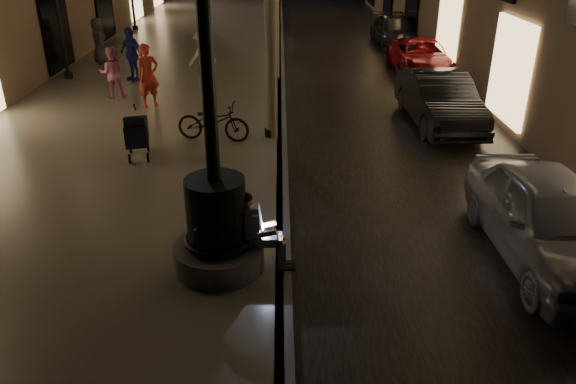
{
  "coord_description": "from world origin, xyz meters",
  "views": [
    {
      "loc": [
        -0.03,
        -5.43,
        5.04
      ],
      "look_at": [
        0.09,
        3.0,
        1.01
      ],
      "focal_mm": 35.0,
      "sensor_mm": 36.0,
      "label": 1
    }
  ],
  "objects_px": {
    "lamp_curb_a": "(268,11)",
    "pedestrian_dark": "(99,41)",
    "car_front": "(550,219)",
    "car_rear": "(395,31)",
    "bicycle": "(213,122)",
    "car_third": "(422,57)",
    "car_second": "(440,100)",
    "fountain_lamppost": "(216,209)",
    "seated_man_laptop": "(258,228)",
    "pedestrian_blue": "(131,54)",
    "pedestrian_pink": "(112,73)",
    "stroller": "(137,132)",
    "pedestrian_red": "(148,75)",
    "pedestrian_white": "(203,56)"
  },
  "relations": [
    {
      "from": "car_second",
      "to": "bicycle",
      "type": "relative_size",
      "value": 2.37
    },
    {
      "from": "pedestrian_blue",
      "to": "pedestrian_dark",
      "type": "relative_size",
      "value": 1.05
    },
    {
      "from": "car_second",
      "to": "bicycle",
      "type": "bearing_deg",
      "value": -166.44
    },
    {
      "from": "lamp_curb_a",
      "to": "pedestrian_dark",
      "type": "bearing_deg",
      "value": 128.43
    },
    {
      "from": "seated_man_laptop",
      "to": "car_rear",
      "type": "relative_size",
      "value": 0.3
    },
    {
      "from": "pedestrian_red",
      "to": "pedestrian_white",
      "type": "xyz_separation_m",
      "value": [
        1.19,
        2.98,
        -0.08
      ]
    },
    {
      "from": "car_front",
      "to": "car_rear",
      "type": "relative_size",
      "value": 1.0
    },
    {
      "from": "lamp_curb_a",
      "to": "car_third",
      "type": "height_order",
      "value": "lamp_curb_a"
    },
    {
      "from": "lamp_curb_a",
      "to": "bicycle",
      "type": "xyz_separation_m",
      "value": [
        -1.38,
        -0.28,
        -2.56
      ]
    },
    {
      "from": "car_front",
      "to": "pedestrian_white",
      "type": "relative_size",
      "value": 2.6
    },
    {
      "from": "pedestrian_pink",
      "to": "bicycle",
      "type": "height_order",
      "value": "pedestrian_pink"
    },
    {
      "from": "seated_man_laptop",
      "to": "bicycle",
      "type": "xyz_separation_m",
      "value": [
        -1.3,
        5.72,
        -0.21
      ]
    },
    {
      "from": "car_third",
      "to": "pedestrian_dark",
      "type": "height_order",
      "value": "pedestrian_dark"
    },
    {
      "from": "bicycle",
      "to": "seated_man_laptop",
      "type": "bearing_deg",
      "value": -155.68
    },
    {
      "from": "pedestrian_blue",
      "to": "bicycle",
      "type": "relative_size",
      "value": 0.98
    },
    {
      "from": "car_third",
      "to": "pedestrian_pink",
      "type": "relative_size",
      "value": 2.88
    },
    {
      "from": "car_third",
      "to": "pedestrian_white",
      "type": "xyz_separation_m",
      "value": [
        -7.85,
        -1.7,
        0.41
      ]
    },
    {
      "from": "pedestrian_white",
      "to": "pedestrian_blue",
      "type": "relative_size",
      "value": 0.93
    },
    {
      "from": "stroller",
      "to": "pedestrian_white",
      "type": "distance_m",
      "value": 7.09
    },
    {
      "from": "seated_man_laptop",
      "to": "car_second",
      "type": "xyz_separation_m",
      "value": [
        4.71,
        7.41,
        -0.18
      ]
    },
    {
      "from": "seated_man_laptop",
      "to": "pedestrian_pink",
      "type": "xyz_separation_m",
      "value": [
        -4.76,
        9.56,
        0.09
      ]
    },
    {
      "from": "seated_man_laptop",
      "to": "bicycle",
      "type": "bearing_deg",
      "value": 102.77
    },
    {
      "from": "pedestrian_dark",
      "to": "bicycle",
      "type": "height_order",
      "value": "pedestrian_dark"
    },
    {
      "from": "stroller",
      "to": "pedestrian_white",
      "type": "relative_size",
      "value": 0.73
    },
    {
      "from": "lamp_curb_a",
      "to": "pedestrian_blue",
      "type": "height_order",
      "value": "lamp_curb_a"
    },
    {
      "from": "car_front",
      "to": "pedestrian_blue",
      "type": "relative_size",
      "value": 2.43
    },
    {
      "from": "fountain_lamppost",
      "to": "seated_man_laptop",
      "type": "relative_size",
      "value": 4.06
    },
    {
      "from": "lamp_curb_a",
      "to": "car_rear",
      "type": "relative_size",
      "value": 1.11
    },
    {
      "from": "car_front",
      "to": "car_second",
      "type": "relative_size",
      "value": 1.0
    },
    {
      "from": "car_rear",
      "to": "pedestrian_blue",
      "type": "distance_m",
      "value": 12.44
    },
    {
      "from": "stroller",
      "to": "pedestrian_red",
      "type": "distance_m",
      "value": 4.12
    },
    {
      "from": "pedestrian_pink",
      "to": "bicycle",
      "type": "relative_size",
      "value": 0.85
    },
    {
      "from": "pedestrian_pink",
      "to": "seated_man_laptop",
      "type": "bearing_deg",
      "value": 104.87
    },
    {
      "from": "car_rear",
      "to": "lamp_curb_a",
      "type": "bearing_deg",
      "value": -113.93
    },
    {
      "from": "lamp_curb_a",
      "to": "stroller",
      "type": "distance_m",
      "value": 4.1
    },
    {
      "from": "seated_man_laptop",
      "to": "pedestrian_white",
      "type": "bearing_deg",
      "value": 101.0
    },
    {
      "from": "bicycle",
      "to": "fountain_lamppost",
      "type": "bearing_deg",
      "value": -161.62
    },
    {
      "from": "car_front",
      "to": "car_rear",
      "type": "bearing_deg",
      "value": 87.09
    },
    {
      "from": "car_rear",
      "to": "pedestrian_pink",
      "type": "xyz_separation_m",
      "value": [
        -10.34,
        -9.18,
        0.35
      ]
    },
    {
      "from": "car_rear",
      "to": "car_second",
      "type": "bearing_deg",
      "value": -95.02
    },
    {
      "from": "pedestrian_white",
      "to": "lamp_curb_a",
      "type": "bearing_deg",
      "value": 72.49
    },
    {
      "from": "lamp_curb_a",
      "to": "car_third",
      "type": "relative_size",
      "value": 1.08
    },
    {
      "from": "fountain_lamppost",
      "to": "seated_man_laptop",
      "type": "height_order",
      "value": "fountain_lamppost"
    },
    {
      "from": "car_front",
      "to": "pedestrian_dark",
      "type": "relative_size",
      "value": 2.56
    },
    {
      "from": "car_front",
      "to": "seated_man_laptop",
      "type": "bearing_deg",
      "value": -174.0
    },
    {
      "from": "pedestrian_white",
      "to": "pedestrian_blue",
      "type": "xyz_separation_m",
      "value": [
        -2.41,
        0.07,
        0.06
      ]
    },
    {
      "from": "car_rear",
      "to": "pedestrian_white",
      "type": "distance_m",
      "value": 10.59
    },
    {
      "from": "stroller",
      "to": "car_rear",
      "type": "relative_size",
      "value": 0.28
    },
    {
      "from": "car_front",
      "to": "pedestrian_blue",
      "type": "distance_m",
      "value": 14.62
    },
    {
      "from": "pedestrian_dark",
      "to": "bicycle",
      "type": "relative_size",
      "value": 0.93
    }
  ]
}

